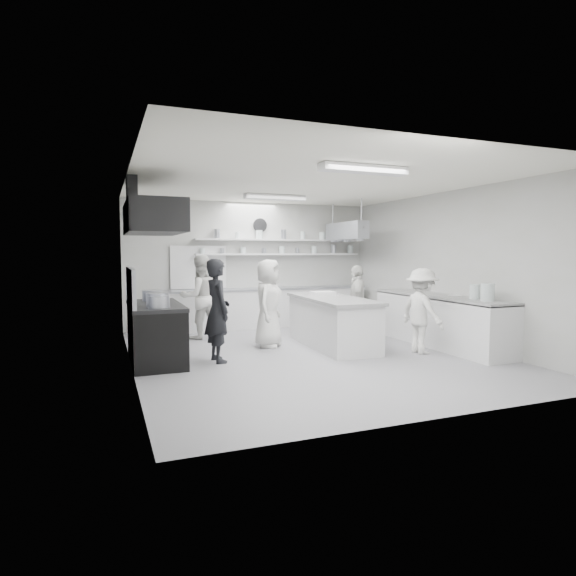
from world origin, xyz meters
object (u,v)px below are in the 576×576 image
object	(u,v)px
back_counter	(267,308)
right_counter	(440,321)
stove	(156,335)
prep_island	(332,323)
cook_stove	(217,310)
cook_back	(200,297)

from	to	relation	value
back_counter	right_counter	xyz separation A→B (m)	(2.35, -3.40, 0.01)
stove	right_counter	bearing A→B (deg)	-6.52
prep_island	cook_stove	world-z (taller)	cook_stove
stove	back_counter	xyz separation A→B (m)	(2.90, 2.80, 0.01)
back_counter	cook_stove	world-z (taller)	cook_stove
right_counter	cook_back	size ratio (longest dim) A/B	1.90
prep_island	stove	bearing A→B (deg)	-175.67
cook_stove	stove	bearing A→B (deg)	62.31
right_counter	cook_back	bearing A→B (deg)	149.73
right_counter	cook_stove	distance (m)	4.32
stove	right_counter	size ratio (longest dim) A/B	0.55
right_counter	prep_island	distance (m)	2.08
right_counter	stove	bearing A→B (deg)	173.48
back_counter	prep_island	distance (m)	2.72
stove	prep_island	world-z (taller)	stove
prep_island	cook_stove	size ratio (longest dim) A/B	1.42
back_counter	cook_back	world-z (taller)	cook_back
back_counter	prep_island	size ratio (longest dim) A/B	2.07
prep_island	cook_back	distance (m)	2.83
cook_stove	cook_back	size ratio (longest dim) A/B	0.98
back_counter	cook_back	distance (m)	2.10
prep_island	cook_back	bearing A→B (deg)	144.50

